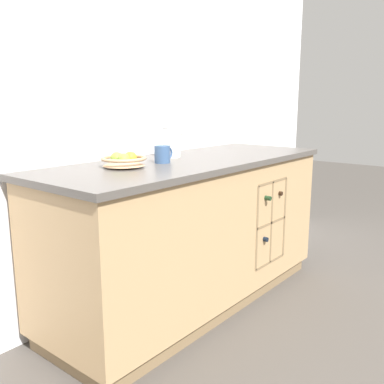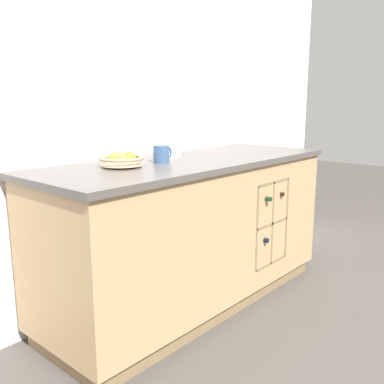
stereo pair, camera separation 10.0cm
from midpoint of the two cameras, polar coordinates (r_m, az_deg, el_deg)
name	(u,v)px [view 2 (the right image)]	position (r m, az deg, el deg)	size (l,w,h in m)	color
ground_plane	(192,301)	(2.84, 1.04, -14.33)	(14.00, 14.00, 0.00)	#4C4742
back_wall	(144,99)	(2.83, -5.34, 12.23)	(4.40, 0.06, 2.55)	white
kitchen_island	(193,231)	(2.67, 1.15, -5.28)	(2.01, 0.74, 0.92)	olive
fruit_bowl	(122,160)	(2.27, -8.10, 4.28)	(0.24, 0.24, 0.08)	tan
white_pitcher	(172,141)	(2.65, -1.60, 6.79)	(0.18, 0.12, 0.19)	white
ceramic_mug	(162,154)	(2.41, -2.87, 5.07)	(0.13, 0.09, 0.10)	#385684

